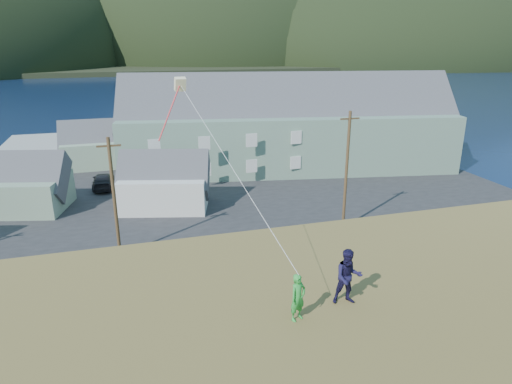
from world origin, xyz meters
TOP-DOWN VIEW (x-y plane):
  - ground at (0.00, 0.00)m, footprint 900.00×900.00m
  - grass_strip at (0.00, -2.00)m, footprint 110.00×8.00m
  - waterfront_lot at (0.00, 17.00)m, footprint 72.00×36.00m
  - wharf at (-6.00, 40.00)m, footprint 26.00×14.00m
  - far_shore at (0.00, 330.00)m, footprint 900.00×320.00m
  - far_hills at (35.59, 279.38)m, footprint 760.00×265.00m
  - lodge at (16.37, 20.81)m, footprint 40.18×17.53m
  - shed_palegreen_near at (-12.28, 13.82)m, footprint 10.15×7.61m
  - shed_white at (0.78, 10.76)m, footprint 9.25×7.26m
  - shed_palegreen_far at (-4.84, 28.00)m, footprint 10.37×5.99m
  - utility_poles at (-2.74, 1.50)m, footprint 35.07×0.24m
  - parked_cars at (-9.73, 20.67)m, footprint 24.30×12.89m
  - kite_flyer_green at (2.07, -19.18)m, footprint 0.63×0.53m
  - kite_flyer_navy at (3.87, -18.78)m, footprint 1.00×0.85m
  - kite_rig at (0.02, -10.73)m, footprint 1.64×4.64m

SIDE VIEW (x-z plane):
  - ground at x=0.00m, z-range 0.00..0.00m
  - grass_strip at x=0.00m, z-range 0.00..0.10m
  - waterfront_lot at x=0.00m, z-range 0.00..0.12m
  - wharf at x=-6.00m, z-range 0.00..0.90m
  - parked_cars at x=-9.73m, z-range 0.07..1.64m
  - far_shore at x=0.00m, z-range 0.00..2.00m
  - far_hills at x=35.59m, z-range -69.50..73.50m
  - shed_palegreen_near at x=-12.28m, z-range -0.80..5.78m
  - shed_white at x=0.78m, z-range -0.75..5.76m
  - shed_palegreen_far at x=-4.84m, z-range -0.81..6.12m
  - utility_poles at x=-2.74m, z-range -0.15..9.54m
  - lodge at x=16.37m, z-range -1.59..12.08m
  - kite_flyer_green at x=2.07m, z-range 7.20..8.66m
  - kite_flyer_navy at x=3.87m, z-range 7.20..9.01m
  - kite_rig at x=0.02m, z-range 7.96..18.08m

